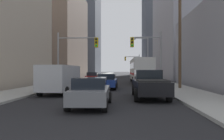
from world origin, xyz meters
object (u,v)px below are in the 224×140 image
Objects in this scene: sedan_blue at (107,81)px; traffic_signal_far_right at (133,62)px; pickup_truck_black at (149,84)px; cargo_van_silver at (60,78)px; sedan_red at (93,77)px; traffic_signal_near_left at (76,50)px; city_bus at (140,70)px; traffic_signal_near_right at (148,50)px; sedan_grey at (91,92)px.

sedan_blue is 35.37m from traffic_signal_far_right.
cargo_van_silver reaches higher than pickup_truck_black.
pickup_truck_black reaches higher than sedan_red.
sedan_blue is at bearing 52.21° from cargo_van_silver.
cargo_van_silver is at bearing -87.87° from traffic_signal_near_left.
pickup_truck_black is at bearing -92.12° from city_bus.
city_bus reaches higher than sedan_blue.
traffic_signal_near_left and traffic_signal_near_right have the same top height.
pickup_truck_black is 1.29× the size of sedan_red.
traffic_signal_near_left is (-0.23, 6.19, 2.79)m from cargo_van_silver.
sedan_blue and sedan_red have the same top height.
pickup_truck_black is 41.46m from traffic_signal_far_right.
sedan_red is 23.48m from traffic_signal_far_right.
cargo_van_silver reaches higher than sedan_grey.
sedan_grey is at bearing -109.47° from traffic_signal_near_right.
cargo_van_silver is 6.62m from sedan_grey.
cargo_van_silver is 17.33m from sedan_red.
sedan_red is at bearing 124.48° from traffic_signal_near_right.
cargo_van_silver is (-6.80, 1.96, 0.35)m from pickup_truck_black.
traffic_signal_near_right is (0.19, -7.68, 2.09)m from city_bus.
city_bus is 2.74× the size of sedan_red.
pickup_truck_black is 0.91× the size of traffic_signal_far_right.
sedan_grey is at bearing -73.04° from traffic_signal_near_left.
cargo_van_silver is at bearing -140.76° from traffic_signal_near_right.
traffic_signal_near_left is at bearing -102.74° from traffic_signal_far_right.
sedan_red is 11.62m from traffic_signal_near_left.
sedan_red is at bearing 98.55° from sedan_grey.
traffic_signal_far_right is at bearing 90.24° from city_bus.
cargo_van_silver is 0.87× the size of traffic_signal_far_right.
sedan_blue is at bearing 89.97° from sedan_grey.
traffic_signal_far_right is (3.88, 35.01, 3.28)m from sedan_blue.
traffic_signal_near_right is at bearing 70.53° from sedan_grey.
sedan_grey is 0.71× the size of traffic_signal_near_right.
city_bus reaches higher than pickup_truck_black.
sedan_blue is (0.01, 10.04, 0.00)m from sedan_grey.
sedan_grey is 1.02× the size of sedan_blue.
pickup_truck_black is at bearing -70.38° from sedan_red.
traffic_signal_far_right is (7.35, 22.05, 3.28)m from sedan_red.
sedan_grey is 0.71× the size of traffic_signal_far_right.
city_bus is 2.75× the size of sedan_blue.
cargo_van_silver is 40.14m from traffic_signal_far_right.
pickup_truck_black is 20.47m from sedan_red.
sedan_grey is at bearing -81.45° from sedan_red.
sedan_blue is (3.39, 4.37, -0.52)m from cargo_van_silver.
pickup_truck_black is at bearing 47.39° from sedan_grey.
city_bus is at bearing 61.96° from cargo_van_silver.
traffic_signal_near_left reaches higher than sedan_red.
cargo_van_silver is 0.87× the size of traffic_signal_near_right.
pickup_truck_black is 8.74m from traffic_signal_near_right.
sedan_grey is 12.99m from traffic_signal_near_right.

